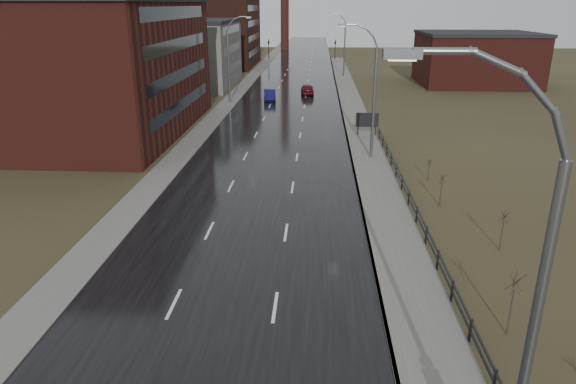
# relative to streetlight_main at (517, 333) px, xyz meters

# --- Properties ---
(road) EXTENTS (14.00, 300.00, 0.06)m
(road) POSITION_rel_streetlight_main_xyz_m (-8.47, 58.00, -6.03)
(road) COLOR black
(road) RESTS_ON ground
(sidewalk_right) EXTENTS (3.20, 180.00, 0.18)m
(sidewalk_right) POSITION_rel_streetlight_main_xyz_m (0.13, 33.00, -5.97)
(sidewalk_right) COLOR #595651
(sidewalk_right) RESTS_ON ground
(curb_right) EXTENTS (0.16, 180.00, 0.18)m
(curb_right) POSITION_rel_streetlight_main_xyz_m (-1.39, 33.00, -5.97)
(curb_right) COLOR slate
(curb_right) RESTS_ON ground
(sidewalk_left) EXTENTS (2.40, 260.00, 0.12)m
(sidewalk_left) POSITION_rel_streetlight_main_xyz_m (-16.67, 58.00, -6.00)
(sidewalk_left) COLOR #595651
(sidewalk_left) RESTS_ON ground
(warehouse_near) EXTENTS (22.44, 28.56, 13.50)m
(warehouse_near) POSITION_rel_streetlight_main_xyz_m (-29.46, 43.00, 0.70)
(warehouse_near) COLOR #471914
(warehouse_near) RESTS_ON ground
(warehouse_mid) EXTENTS (16.32, 20.40, 10.50)m
(warehouse_mid) POSITION_rel_streetlight_main_xyz_m (-26.46, 76.00, -0.80)
(warehouse_mid) COLOR slate
(warehouse_mid) RESTS_ON ground
(warehouse_far) EXTENTS (26.52, 24.48, 15.50)m
(warehouse_far) POSITION_rel_streetlight_main_xyz_m (-31.47, 106.00, 1.70)
(warehouse_far) COLOR #331611
(warehouse_far) RESTS_ON ground
(building_right) EXTENTS (18.36, 16.32, 8.50)m
(building_right) POSITION_rel_streetlight_main_xyz_m (21.83, 80.00, -1.80)
(building_right) COLOR #471914
(building_right) RESTS_ON ground
(streetlight_main) EXTENTS (3.91, 0.29, 12.11)m
(streetlight_main) POSITION_rel_streetlight_main_xyz_m (0.00, 0.00, 0.00)
(streetlight_main) COLOR slate
(streetlight_main) RESTS_ON ground
(streetlight_right_mid) EXTENTS (3.36, 0.28, 11.35)m
(streetlight_right_mid) POSITION_rel_streetlight_main_xyz_m (0.03, 34.00, -0.22)
(streetlight_right_mid) COLOR slate
(streetlight_right_mid) RESTS_ON ground
(streetlight_left) EXTENTS (3.36, 0.28, 11.35)m
(streetlight_left) POSITION_rel_streetlight_main_xyz_m (-16.17, 60.00, -0.22)
(streetlight_left) COLOR slate
(streetlight_left) RESTS_ON ground
(streetlight_right_far) EXTENTS (3.36, 0.28, 11.35)m
(streetlight_right_far) POSITION_rel_streetlight_main_xyz_m (0.03, 88.00, -0.22)
(streetlight_right_far) COLOR slate
(streetlight_right_far) RESTS_ON ground
(guardrail) EXTENTS (0.10, 53.05, 1.10)m
(guardrail) POSITION_rel_streetlight_main_xyz_m (1.83, 16.32, -5.35)
(guardrail) COLOR black
(guardrail) RESTS_ON ground
(shrub_c) EXTENTS (0.66, 0.70, 2.82)m
(shrub_c) POSITION_rel_streetlight_main_xyz_m (3.55, 8.66, -4.56)
(shrub_c) COLOR #382D23
(shrub_c) RESTS_ON ground
(shrub_d) EXTENTS (0.56, 0.59, 2.35)m
(shrub_d) POSITION_rel_streetlight_main_xyz_m (5.79, 16.50, -4.81)
(shrub_d) COLOR #382D23
(shrub_d) RESTS_ON ground
(shrub_e) EXTENTS (0.54, 0.57, 2.27)m
(shrub_e) POSITION_rel_streetlight_main_xyz_m (3.93, 23.04, -4.85)
(shrub_e) COLOR #382D23
(shrub_e) RESTS_ON ground
(shrub_f) EXTENTS (0.41, 0.43, 1.71)m
(shrub_f) POSITION_rel_streetlight_main_xyz_m (4.18, 28.34, -5.15)
(shrub_f) COLOR #382D23
(shrub_f) RESTS_ON ground
(billboard) EXTENTS (2.31, 0.17, 2.50)m
(billboard) POSITION_rel_streetlight_main_xyz_m (0.63, 42.00, -4.36)
(billboard) COLOR black
(billboard) RESTS_ON ground
(traffic_light_left) EXTENTS (0.58, 2.73, 5.30)m
(traffic_light_left) POSITION_rel_streetlight_main_xyz_m (-16.47, 118.00, -1.46)
(traffic_light_left) COLOR black
(traffic_light_left) RESTS_ON ground
(traffic_light_right) EXTENTS (0.58, 2.73, 5.30)m
(traffic_light_right) POSITION_rel_streetlight_main_xyz_m (-0.47, 118.00, -1.46)
(traffic_light_right) COLOR black
(traffic_light_right) RESTS_ON ground
(car_near) EXTENTS (2.05, 4.73, 1.52)m
(car_near) POSITION_rel_streetlight_main_xyz_m (-11.14, 62.00, -5.30)
(car_near) COLOR #100D44
(car_near) RESTS_ON ground
(car_far) EXTENTS (2.11, 4.76, 1.59)m
(car_far) POSITION_rel_streetlight_main_xyz_m (-5.99, 67.56, -5.26)
(car_far) COLOR #4F0D1A
(car_far) RESTS_ON ground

